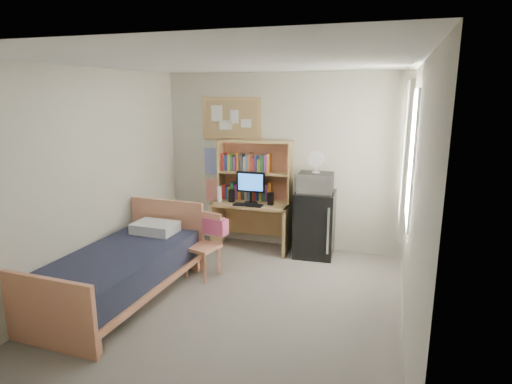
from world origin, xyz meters
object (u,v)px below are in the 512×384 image
(bulletin_board, at_px, (232,119))
(microwave, at_px, (316,183))
(desk_chair, at_px, (203,246))
(mini_fridge, at_px, (314,224))
(bed, at_px, (120,276))
(monitor, at_px, (251,188))
(speaker_right, at_px, (271,199))
(speaker_left, at_px, (232,196))
(desk_fan, at_px, (316,163))
(desk, at_px, (252,225))

(bulletin_board, relative_size, microwave, 1.98)
(desk_chair, height_order, mini_fridge, mini_fridge)
(bed, bearing_deg, desk_chair, 55.34)
(bulletin_board, relative_size, mini_fridge, 1.00)
(desk_chair, relative_size, monitor, 1.80)
(mini_fridge, relative_size, speaker_right, 5.11)
(bulletin_board, distance_m, speaker_left, 1.17)
(monitor, relative_size, desk_fan, 1.66)
(mini_fridge, xyz_separation_m, desk_fan, (0.00, -0.02, 0.88))
(desk_chair, distance_m, mini_fridge, 1.69)
(monitor, relative_size, speaker_right, 2.46)
(bulletin_board, height_order, speaker_left, bulletin_board)
(speaker_right, distance_m, desk_fan, 0.84)
(mini_fridge, relative_size, speaker_left, 5.06)
(bed, relative_size, speaker_right, 11.11)
(desk_chair, bearing_deg, bulletin_board, 109.47)
(desk, height_order, desk_fan, desk_fan)
(mini_fridge, distance_m, desk_fan, 0.88)
(bed, relative_size, speaker_left, 10.99)
(bed, height_order, desk_fan, desk_fan)
(desk, distance_m, speaker_left, 0.54)
(bulletin_board, relative_size, desk_fan, 3.45)
(bulletin_board, bearing_deg, microwave, -12.47)
(desk_fan, bearing_deg, speaker_right, -179.17)
(speaker_right, relative_size, desk_fan, 0.67)
(speaker_left, bearing_deg, desk, 11.31)
(microwave, relative_size, desk_fan, 1.74)
(bulletin_board, bearing_deg, monitor, -39.89)
(bulletin_board, relative_size, monitor, 2.08)
(monitor, bearing_deg, speaker_right, -0.00)
(desk_chair, distance_m, speaker_right, 1.32)
(mini_fridge, distance_m, speaker_left, 1.29)
(desk, xyz_separation_m, desk_fan, (0.94, -0.01, 1.00))
(desk_chair, bearing_deg, mini_fridge, 57.94)
(microwave, bearing_deg, mini_fridge, 90.00)
(speaker_right, height_order, microwave, microwave)
(bulletin_board, bearing_deg, desk_fan, -12.47)
(microwave, bearing_deg, desk, 176.43)
(mini_fridge, bearing_deg, bulletin_board, 165.41)
(speaker_right, height_order, desk_fan, desk_fan)
(monitor, bearing_deg, bed, -116.21)
(desk, bearing_deg, microwave, -2.04)
(bulletin_board, height_order, bed, bulletin_board)
(desk, height_order, mini_fridge, mini_fridge)
(desk, distance_m, monitor, 0.59)
(desk, relative_size, microwave, 2.40)
(desk_chair, height_order, microwave, microwave)
(speaker_left, bearing_deg, microwave, 1.22)
(desk_fan, bearing_deg, mini_fridge, 90.00)
(desk, xyz_separation_m, desk_chair, (-0.28, -1.17, 0.05))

